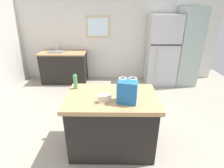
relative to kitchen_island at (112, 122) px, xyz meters
The scene contains 9 objects.
ground 0.58m from the kitchen_island, 68.67° to the left, with size 6.85×6.85×0.00m, color #9E9384.
back_wall 3.16m from the kitchen_island, 87.61° to the left, with size 5.70×0.13×2.71m.
kitchen_island is the anchor object (origin of this frame).
refrigerator 2.96m from the kitchen_island, 62.76° to the left, with size 0.79×0.74×1.88m.
tall_cabinet 3.34m from the kitchen_island, 52.00° to the left, with size 0.55×0.66×2.06m.
sink_counter 3.00m from the kitchen_island, 118.17° to the left, with size 1.29×0.63×1.07m.
shopping_bag 0.65m from the kitchen_island, 40.69° to the right, with size 0.28×0.22×0.34m.
small_box 0.53m from the kitchen_island, 119.23° to the right, with size 0.17×0.09×0.10m, color beige.
bottle 0.83m from the kitchen_island, 156.51° to the left, with size 0.06×0.06×0.27m.
Camera 1 is at (-0.10, -2.53, 2.04)m, focal length 28.10 mm.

